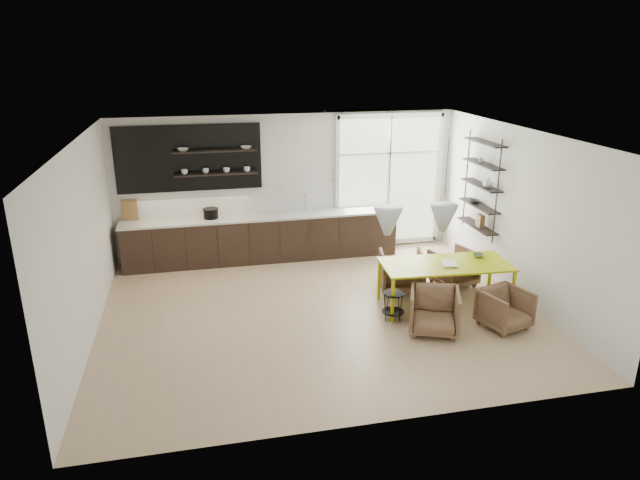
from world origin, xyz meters
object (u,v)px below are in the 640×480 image
at_px(armchair_back_left, 401,271).
at_px(wire_stool, 394,302).
at_px(armchair_front_left, 434,311).
at_px(armchair_front_right, 505,309).
at_px(armchair_back_right, 453,267).
at_px(dining_table, 446,266).

bearing_deg(armchair_back_left, wire_stool, 75.46).
xyz_separation_m(armchair_front_left, armchair_front_right, (1.13, -0.10, -0.03)).
xyz_separation_m(armchair_back_right, wire_stool, (-1.54, -1.10, -0.04)).
distance_m(armchair_back_right, armchair_front_right, 1.74).
distance_m(armchair_back_left, armchair_front_right, 2.04).
distance_m(dining_table, wire_stool, 1.10).
bearing_deg(armchair_back_right, dining_table, 40.17).
bearing_deg(wire_stool, dining_table, 15.23).
relative_size(dining_table, armchair_front_left, 2.89).
relative_size(armchair_back_right, wire_stool, 1.61).
height_order(armchair_front_left, wire_stool, armchair_front_left).
height_order(armchair_front_left, armchair_front_right, armchair_front_left).
relative_size(armchair_back_left, armchair_front_right, 1.14).
height_order(armchair_back_right, wire_stool, armchair_back_right).
height_order(armchair_back_left, armchair_back_right, armchair_back_left).
distance_m(armchair_back_right, armchair_front_left, 1.96).
bearing_deg(armchair_back_right, armchair_front_right, 75.65).
bearing_deg(armchair_front_left, armchair_back_right, 78.47).
bearing_deg(armchair_front_right, armchair_back_left, 103.89).
height_order(armchair_front_right, wire_stool, armchair_front_right).
bearing_deg(dining_table, armchair_back_right, 60.01).
bearing_deg(armchair_back_right, armchair_front_left, 40.56).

